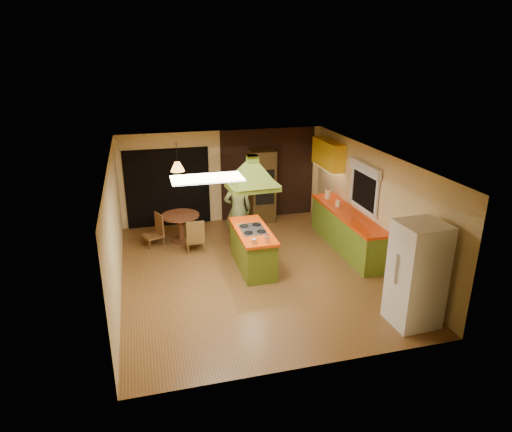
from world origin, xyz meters
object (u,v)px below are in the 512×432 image
object	(u,v)px
kitchen_island	(253,248)
wall_oven	(262,186)
canister_large	(328,195)
refrigerator	(417,274)
man	(238,210)
dining_table	(181,222)

from	to	relation	value
kitchen_island	wall_oven	bearing A→B (deg)	70.79
wall_oven	canister_large	xyz separation A→B (m)	(1.39, -1.25, 0.03)
kitchen_island	wall_oven	xyz separation A→B (m)	(0.96, 2.73, 0.54)
refrigerator	wall_oven	world-z (taller)	wall_oven
refrigerator	canister_large	xyz separation A→B (m)	(0.19, 4.25, 0.09)
man	wall_oven	size ratio (longest dim) A/B	0.92
man	dining_table	bearing A→B (deg)	-23.10
man	refrigerator	world-z (taller)	refrigerator
man	canister_large	world-z (taller)	man
man	dining_table	world-z (taller)	man
kitchen_island	refrigerator	distance (m)	3.55
man	canister_large	xyz separation A→B (m)	(2.40, 0.25, 0.11)
refrigerator	canister_large	bearing A→B (deg)	84.75
man	kitchen_island	bearing A→B (deg)	94.90
refrigerator	kitchen_island	bearing A→B (deg)	125.25
kitchen_island	dining_table	size ratio (longest dim) A/B	1.91
man	wall_oven	distance (m)	1.81
kitchen_island	dining_table	bearing A→B (deg)	126.32
refrigerator	canister_large	world-z (taller)	refrigerator
man	refrigerator	distance (m)	4.58
man	wall_oven	xyz separation A→B (m)	(1.01, 1.50, 0.08)
kitchen_island	man	size ratio (longest dim) A/B	0.97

